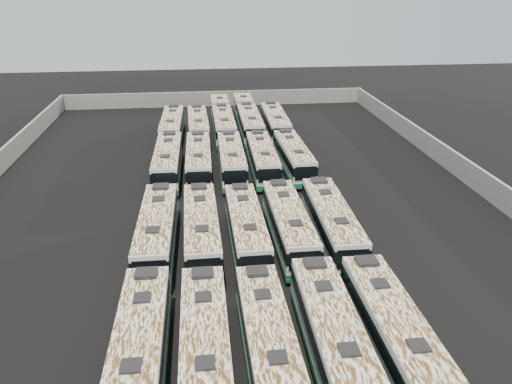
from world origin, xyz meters
name	(u,v)px	position (x,y,z in m)	size (l,w,h in m)	color
ground	(233,205)	(0.00, 0.00, 0.00)	(140.00, 140.00, 0.00)	black
perimeter_wall	(233,193)	(0.00, 0.00, 1.10)	(45.20, 73.20, 2.20)	gray
bus_front_far_left	(140,352)	(-5.81, -19.54, 1.60)	(2.40, 11.16, 3.14)	silver
bus_front_left	(205,350)	(-2.73, -19.71, 1.58)	(2.33, 10.96, 3.08)	silver
bus_front_center	(269,345)	(0.34, -19.72, 1.55)	(2.39, 10.78, 3.03)	silver
bus_front_right	(333,338)	(3.54, -19.64, 1.62)	(2.53, 11.26, 3.16)	silver
bus_front_far_right	(395,335)	(6.62, -19.74, 1.61)	(2.41, 11.21, 3.15)	silver
bus_midfront_far_left	(157,231)	(-5.79, -7.25, 1.62)	(2.51, 11.27, 3.17)	silver
bus_midfront_left	(202,230)	(-2.72, -7.39, 1.59)	(2.52, 11.10, 3.12)	silver
bus_midfront_center	(246,229)	(0.44, -7.44, 1.55)	(2.39, 10.78, 3.03)	silver
bus_midfront_right	(289,225)	(3.51, -7.27, 1.58)	(2.39, 11.00, 3.10)	silver
bus_midfront_far_right	(332,223)	(6.64, -7.38, 1.61)	(2.63, 11.26, 3.16)	silver
bus_midback_far_left	(168,161)	(-5.74, 7.24, 1.62)	(2.48, 11.27, 3.17)	silver
bus_midback_left	(199,161)	(-2.77, 7.22, 1.59)	(2.42, 11.08, 3.11)	silver
bus_midback_center	(232,160)	(0.41, 7.13, 1.57)	(2.43, 10.95, 3.08)	silver
bus_midback_right	(262,159)	(3.45, 7.19, 1.56)	(2.42, 10.83, 3.04)	silver
bus_midback_far_right	(294,157)	(6.60, 7.39, 1.55)	(2.47, 10.80, 3.03)	silver
bus_back_far_left	(172,127)	(-5.79, 19.54, 1.60)	(2.58, 11.17, 3.13)	silver
bus_back_left	(198,126)	(-2.71, 19.63, 1.55)	(2.53, 10.85, 3.04)	silver
bus_back_center	(222,119)	(0.34, 22.44, 1.59)	(2.40, 17.18, 3.11)	silver
bus_back_right	(248,118)	(3.55, 22.66, 1.61)	(2.48, 17.44, 3.16)	silver
bus_back_far_right	(275,123)	(6.64, 19.70, 1.62)	(2.58, 11.26, 3.16)	silver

